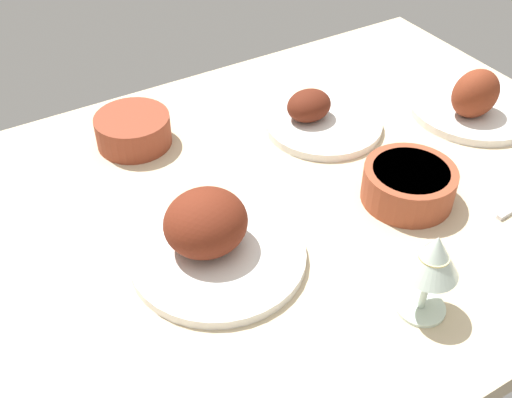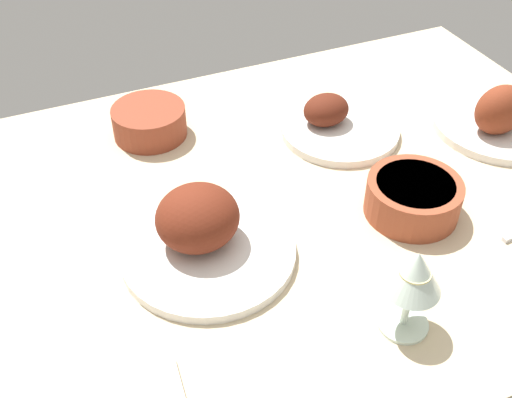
# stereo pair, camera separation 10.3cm
# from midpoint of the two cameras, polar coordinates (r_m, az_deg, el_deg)

# --- Properties ---
(dining_table) EXTENTS (1.40, 0.90, 0.04)m
(dining_table) POSITION_cam_midpoint_polar(r_m,az_deg,el_deg) (1.06, 2.79, -1.76)
(dining_table) COLOR #C6B28E
(dining_table) RESTS_ON ground
(plate_near_viewer) EXTENTS (0.23, 0.23, 0.07)m
(plate_near_viewer) POSITION_cam_midpoint_polar(r_m,az_deg,el_deg) (1.23, 9.66, 6.72)
(plate_near_viewer) COLOR silver
(plate_near_viewer) RESTS_ON dining_table
(plate_far_side) EXTENTS (0.27, 0.27, 0.11)m
(plate_far_side) POSITION_cam_midpoint_polar(r_m,az_deg,el_deg) (0.95, -1.80, -3.21)
(plate_far_side) COLOR silver
(plate_far_side) RESTS_ON dining_table
(plate_center_main) EXTENTS (0.26, 0.26, 0.11)m
(plate_center_main) POSITION_cam_midpoint_polar(r_m,az_deg,el_deg) (1.31, 23.47, 6.67)
(plate_center_main) COLOR silver
(plate_center_main) RESTS_ON dining_table
(bowl_soup) EXTENTS (0.15, 0.15, 0.06)m
(bowl_soup) POSITION_cam_midpoint_polar(r_m,az_deg,el_deg) (1.06, 16.85, 0.10)
(bowl_soup) COLOR brown
(bowl_soup) RESTS_ON dining_table
(bowl_onions) EXTENTS (0.14, 0.14, 0.06)m
(bowl_onions) POSITION_cam_midpoint_polar(r_m,az_deg,el_deg) (1.21, -7.28, 7.01)
(bowl_onions) COLOR brown
(bowl_onions) RESTS_ON dining_table
(wine_glass) EXTENTS (0.08, 0.08, 0.14)m
(wine_glass) POSITION_cam_midpoint_polar(r_m,az_deg,el_deg) (0.84, 17.69, -6.84)
(wine_glass) COLOR silver
(wine_glass) RESTS_ON dining_table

